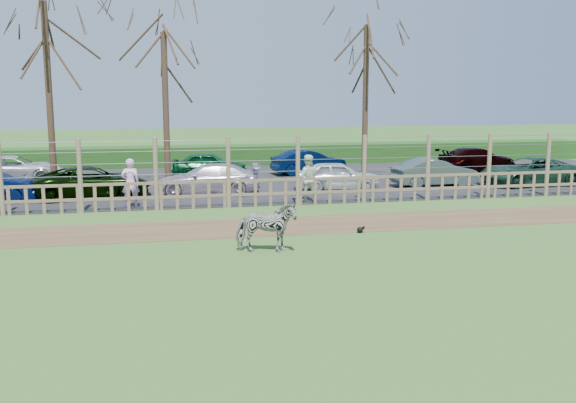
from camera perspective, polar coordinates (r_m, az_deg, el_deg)
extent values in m
plane|color=#618846|center=(15.08, -1.80, -5.82)|extent=(120.00, 120.00, 0.00)
cube|color=brown|center=(19.41, -4.10, -2.32)|extent=(34.00, 2.80, 0.01)
cube|color=#232326|center=(29.20, -6.71, 1.71)|extent=(44.00, 13.00, 0.04)
cube|color=#1E4716|center=(36.08, -7.72, 4.04)|extent=(46.00, 2.00, 1.10)
cube|color=brown|center=(22.74, -5.28, 0.58)|extent=(30.00, 0.06, 0.10)
cube|color=brown|center=(22.67, -5.30, 1.82)|extent=(30.00, 0.06, 0.10)
cylinder|color=brown|center=(23.05, -24.19, 1.90)|extent=(0.16, 0.16, 2.50)
cylinder|color=brown|center=(22.63, -18.00, 2.14)|extent=(0.16, 0.16, 2.50)
cylinder|color=brown|center=(22.49, -11.66, 2.38)|extent=(0.16, 0.16, 2.50)
cylinder|color=brown|center=(22.63, -5.32, 2.58)|extent=(0.16, 0.16, 2.50)
cylinder|color=brown|center=(23.04, 0.88, 2.74)|extent=(0.16, 0.16, 2.50)
cylinder|color=brown|center=(23.71, 6.80, 2.87)|extent=(0.16, 0.16, 2.50)
cylinder|color=brown|center=(24.61, 12.33, 2.96)|extent=(0.16, 0.16, 2.50)
cylinder|color=brown|center=(25.72, 17.44, 3.02)|extent=(0.16, 0.16, 2.50)
cylinder|color=brown|center=(27.03, 22.08, 3.06)|extent=(0.16, 0.16, 2.50)
cylinder|color=gray|center=(22.63, -5.32, 2.58)|extent=(30.00, 0.02, 0.02)
cylinder|color=gray|center=(22.58, -5.33, 3.58)|extent=(30.00, 0.02, 0.02)
cylinder|color=gray|center=(22.55, -5.35, 4.59)|extent=(30.00, 0.02, 0.02)
cylinder|color=gray|center=(22.52, -5.36, 5.48)|extent=(30.00, 0.02, 0.02)
cylinder|color=#3D2B1E|center=(27.12, -20.45, 8.48)|extent=(0.26, 0.26, 7.50)
cylinder|color=#3D2B1E|center=(27.84, -10.80, 7.90)|extent=(0.26, 0.26, 6.50)
cylinder|color=#3D2B1E|center=(29.87, 6.89, 8.58)|extent=(0.26, 0.26, 7.00)
imported|color=gray|center=(16.28, -1.96, -2.31)|extent=(1.63, 0.93, 1.30)
imported|color=#EBB4E4|center=(23.08, -13.84, 1.60)|extent=(0.65, 0.44, 1.72)
imported|color=silver|center=(23.78, 1.74, 2.11)|extent=(0.96, 0.81, 1.72)
sphere|color=black|center=(18.74, 6.41, -2.52)|extent=(0.18, 0.18, 0.18)
sphere|color=black|center=(18.76, 6.72, -2.32)|extent=(0.09, 0.09, 0.09)
imported|color=black|center=(25.72, -16.95, 1.68)|extent=(4.55, 2.57, 1.20)
imported|color=#BCADC2|center=(25.59, -7.15, 1.98)|extent=(4.29, 2.10, 1.20)
imported|color=white|center=(26.50, 4.42, 2.29)|extent=(3.67, 1.86, 1.20)
imported|color=#4D605E|center=(28.21, 12.87, 2.53)|extent=(3.72, 1.51, 1.20)
imported|color=#1F4834|center=(29.82, 20.60, 2.52)|extent=(4.45, 2.29, 1.20)
imported|color=silver|center=(31.24, -23.14, 2.66)|extent=(4.40, 2.18, 1.20)
imported|color=#0D5628|center=(30.80, -7.01, 3.28)|extent=(3.67, 1.85, 1.20)
imported|color=#04173D|center=(31.76, 1.86, 3.54)|extent=(3.78, 1.76, 1.20)
imported|color=black|center=(34.33, 16.46, 3.61)|extent=(4.29, 2.12, 1.20)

